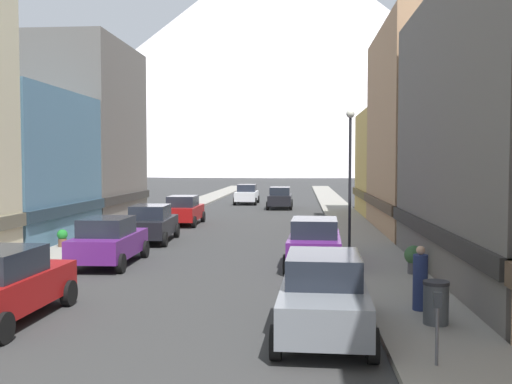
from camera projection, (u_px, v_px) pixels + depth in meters
sidewalk_left at (164, 215)px, 41.05m from camera, size 2.50×100.00×0.15m
sidewalk_right at (344, 217)px, 40.10m from camera, size 2.50×100.00×0.15m
storefront_left_2 at (0, 170)px, 27.54m from camera, size 6.97×8.83×7.15m
storefront_left_3 at (64, 137)px, 36.68m from camera, size 8.41×9.27×11.13m
storefront_right_2 at (460, 134)px, 31.32m from camera, size 8.89×11.42×10.96m
storefront_right_3 at (416, 166)px, 41.22m from camera, size 8.10×8.14×7.33m
car_left_0 at (1, 285)px, 13.87m from camera, size 2.16×4.44×1.78m
car_left_1 at (109, 241)px, 21.64m from camera, size 2.12×4.43×1.78m
car_left_2 at (151, 223)px, 27.83m from camera, size 2.24×4.48×1.78m
car_left_3 at (184, 210)px, 35.46m from camera, size 2.10×4.42×1.78m
car_right_0 at (324, 295)px, 12.83m from camera, size 2.19×4.46×1.78m
car_right_1 at (314, 242)px, 21.26m from camera, size 2.21×4.47×1.78m
car_driving_0 at (280, 198)px, 47.85m from camera, size 2.06×4.40×1.78m
car_driving_1 at (247, 194)px, 53.16m from camera, size 2.06×4.40×1.78m
parking_meter_near at (437, 318)px, 10.51m from camera, size 0.14×0.10×1.33m
trash_bin_right at (436, 302)px, 13.20m from camera, size 0.59×0.59×0.98m
potted_plant_0 at (62, 237)px, 25.31m from camera, size 0.45×0.45×0.75m
potted_plant_1 at (414, 257)px, 19.17m from camera, size 0.62×0.62×0.93m
pedestrian_0 at (420, 281)px, 14.45m from camera, size 0.36×0.36×1.60m
streetlamp_right at (350, 158)px, 24.50m from camera, size 0.36×0.36×5.86m
mountain_backdrop at (285, 53)px, 262.23m from camera, size 252.40×252.40×105.75m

